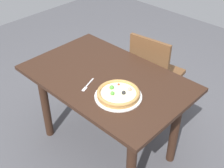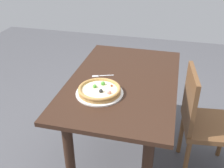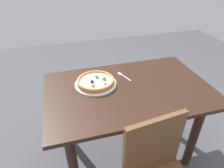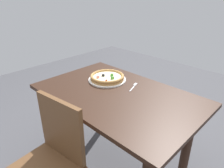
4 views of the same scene
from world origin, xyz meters
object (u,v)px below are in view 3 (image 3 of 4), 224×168
dining_table (128,102)px  fork (123,76)px  pizza (96,81)px  plate (96,84)px

dining_table → fork: bearing=84.3°
pizza → fork: 0.26m
plate → fork: (0.25, 0.06, -0.00)m
dining_table → plate: plate is taller
plate → dining_table: bearing=-26.9°
pizza → dining_table: bearing=-26.9°
fork → pizza: bearing=84.5°
dining_table → fork: fork is taller
dining_table → pizza: size_ratio=4.30×
pizza → fork: pizza is taller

